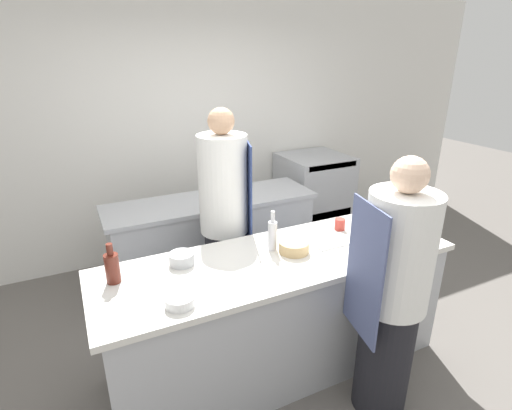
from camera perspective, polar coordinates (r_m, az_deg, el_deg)
name	(u,v)px	position (r m, az deg, el deg)	size (l,w,h in m)	color
ground_plane	(276,361)	(3.21, 2.94, -21.43)	(16.00, 16.00, 0.00)	#605B56
wall_back	(183,128)	(4.41, -10.35, 10.77)	(8.00, 0.06, 2.80)	silver
prep_counter	(278,312)	(2.92, 3.11, -15.01)	(2.43, 0.78, 0.88)	#A8AAAF
pass_counter	(213,242)	(3.90, -6.13, -5.23)	(1.96, 0.60, 0.88)	#A8AAAF
oven_range	(313,197)	(4.87, 8.14, 1.09)	(0.74, 0.72, 1.03)	#A8AAAF
chef_at_prep_near	(392,296)	(2.53, 18.84, -12.20)	(0.44, 0.42, 1.67)	black
chef_at_stove	(225,222)	(3.18, -4.50, -2.43)	(0.43, 0.42, 1.79)	black
bottle_olive_oil	(112,267)	(2.51, -19.85, -8.34)	(0.08, 0.08, 0.25)	#5B2319
bottle_vinegar	(272,235)	(2.73, 2.37, -4.24)	(0.06, 0.06, 0.29)	silver
bottle_wine	(394,236)	(2.93, 19.09, -4.19)	(0.08, 0.08, 0.22)	black
bowl_mixing_large	(379,218)	(3.36, 17.21, -1.77)	(0.25, 0.25, 0.06)	navy
bowl_prep_small	(182,259)	(2.63, -10.58, -7.55)	(0.16, 0.16, 0.08)	#B7BABC
bowl_ceramic_blue	(180,301)	(2.24, -10.82, -13.27)	(0.16, 0.16, 0.06)	white
bowl_wooden_salad	(294,247)	(2.74, 5.43, -5.96)	(0.21, 0.21, 0.08)	tan
cup	(340,224)	(3.13, 11.89, -2.70)	(0.08, 0.08, 0.09)	#B2382D
cutting_board	(332,241)	(2.93, 10.75, -5.14)	(0.30, 0.19, 0.01)	white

